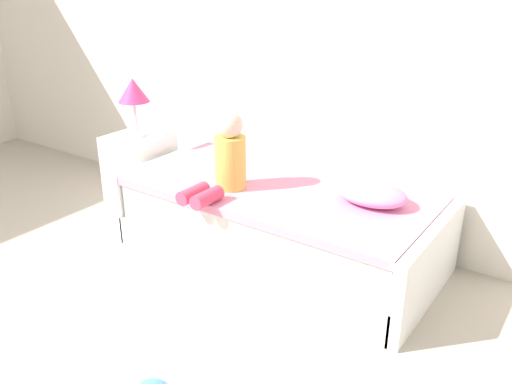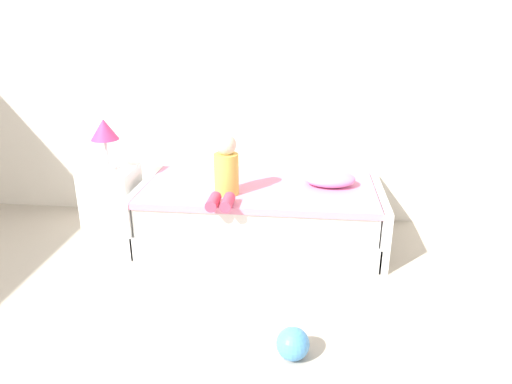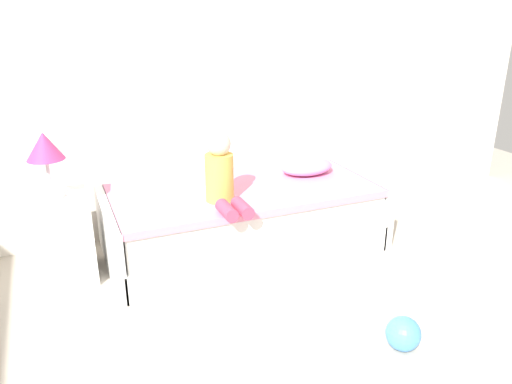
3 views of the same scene
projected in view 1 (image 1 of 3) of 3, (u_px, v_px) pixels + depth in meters
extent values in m
cube|color=silver|center=(278.00, 24.00, 3.74)|extent=(7.20, 0.10, 2.90)
cube|color=white|center=(277.00, 242.00, 3.59)|extent=(2.00, 1.00, 0.20)
cube|color=white|center=(278.00, 211.00, 3.50)|extent=(1.94, 0.94, 0.25)
cube|color=pink|center=(278.00, 191.00, 3.44)|extent=(1.98, 0.98, 0.05)
cube|color=white|center=(167.00, 188.00, 4.07)|extent=(0.07, 1.00, 0.50)
cube|color=white|center=(429.00, 267.00, 2.98)|extent=(0.07, 1.00, 0.50)
cube|color=white|center=(141.00, 172.00, 4.26)|extent=(0.44, 0.44, 0.60)
cylinder|color=silver|center=(137.00, 134.00, 4.14)|extent=(0.15, 0.15, 0.03)
cylinder|color=silver|center=(136.00, 117.00, 4.09)|extent=(0.02, 0.02, 0.24)
cone|color=#E5387A|center=(133.00, 90.00, 4.01)|extent=(0.24, 0.24, 0.18)
cylinder|color=gold|center=(230.00, 162.00, 3.36)|extent=(0.20, 0.20, 0.34)
sphere|color=beige|center=(230.00, 125.00, 3.27)|extent=(0.17, 0.17, 0.17)
cylinder|color=#D83F60|center=(193.00, 194.00, 3.21)|extent=(0.09, 0.22, 0.09)
cylinder|color=#D83F60|center=(207.00, 198.00, 3.16)|extent=(0.09, 0.22, 0.09)
ellipsoid|color=#EA8CC6|center=(371.00, 193.00, 3.16)|extent=(0.44, 0.30, 0.13)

